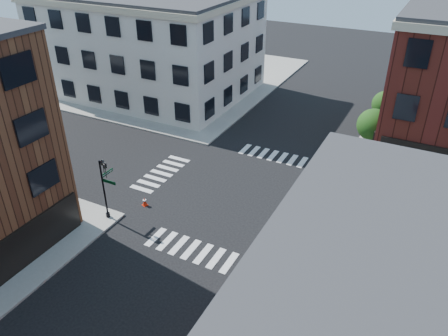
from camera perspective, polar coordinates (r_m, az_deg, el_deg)
ground at (r=33.01m, az=1.92°, el=-3.53°), size 120.00×120.00×0.00m
sidewalk_nw at (r=59.17m, az=-7.94°, el=11.92°), size 30.00×30.00×0.15m
building_nw at (r=52.66m, az=-9.65°, el=15.67°), size 22.00×16.00×11.00m
tree_near at (r=38.26m, az=18.97°, el=5.14°), size 2.69×2.69×4.49m
tree_far at (r=43.90m, az=20.34°, el=7.66°), size 2.43×2.43×4.07m
signal_pole at (r=30.09m, az=-15.28°, el=-1.91°), size 1.29×1.24×4.60m
box_truck at (r=26.58m, az=19.15°, el=-9.80°), size 8.48×3.56×3.75m
traffic_cone at (r=32.20m, az=-10.32°, el=-4.33°), size 0.48×0.48×0.67m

